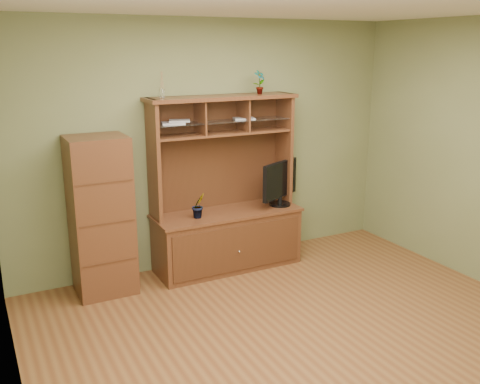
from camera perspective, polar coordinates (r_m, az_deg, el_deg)
room at (r=4.24m, az=8.03°, el=0.81°), size 4.54×4.04×2.74m
media_hutch at (r=5.93m, az=-1.49°, el=-3.19°), size 1.66×0.61×1.90m
monitor at (r=6.05m, az=4.31°, el=1.03°), size 0.59×0.33×0.51m
orchid_plant at (r=5.64m, az=-4.45°, el=-1.44°), size 0.17×0.15×0.27m
top_plant at (r=5.92m, az=2.09°, el=11.65°), size 0.16×0.13×0.26m
reed_diffuser at (r=5.46m, az=-8.31°, el=10.94°), size 0.05×0.05×0.26m
magazines at (r=5.64m, az=-4.39°, el=7.57°), size 1.08×0.23×0.04m
side_cabinet at (r=5.42m, az=-14.62°, el=-2.50°), size 0.56×0.51×1.58m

